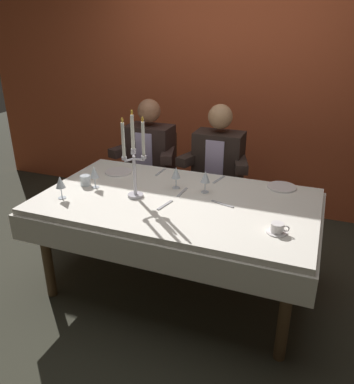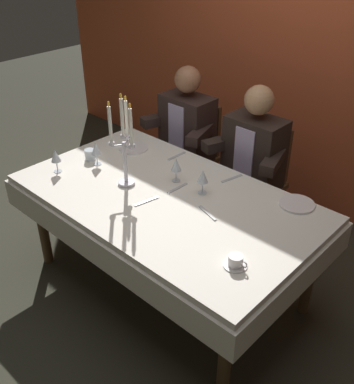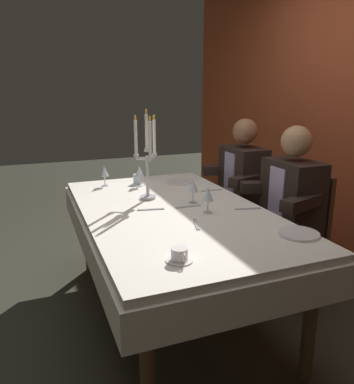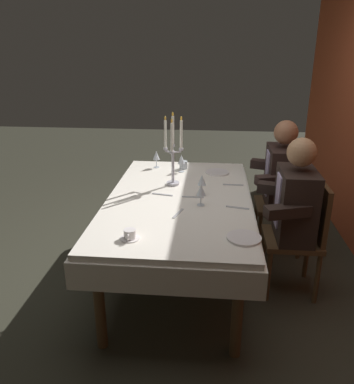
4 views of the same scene
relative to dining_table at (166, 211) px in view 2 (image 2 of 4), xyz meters
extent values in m
plane|color=#323125|center=(0.00, 0.00, -0.62)|extent=(12.00, 12.00, 0.00)
cube|color=#C24F2C|center=(0.00, 1.66, 0.73)|extent=(6.00, 0.12, 2.70)
cube|color=white|center=(0.00, 0.00, 0.10)|extent=(1.90, 1.10, 0.04)
cube|color=white|center=(0.00, 0.00, -0.01)|extent=(1.94, 1.14, 0.18)
cylinder|color=brown|center=(-0.83, -0.43, -0.27)|extent=(0.07, 0.07, 0.70)
cylinder|color=brown|center=(0.83, -0.43, -0.27)|extent=(0.07, 0.07, 0.70)
cylinder|color=brown|center=(-0.83, 0.43, -0.27)|extent=(0.07, 0.07, 0.70)
cylinder|color=brown|center=(0.83, 0.43, -0.27)|extent=(0.07, 0.07, 0.70)
cylinder|color=silver|center=(-0.28, -0.08, 0.13)|extent=(0.11, 0.11, 0.02)
cylinder|color=silver|center=(-0.28, -0.08, 0.28)|extent=(0.02, 0.02, 0.28)
cylinder|color=silver|center=(-0.28, -0.08, 0.46)|extent=(0.04, 0.04, 0.02)
cylinder|color=white|center=(-0.28, -0.08, 0.58)|extent=(0.02, 0.02, 0.23)
ellipsoid|color=yellow|center=(-0.28, -0.08, 0.71)|extent=(0.02, 0.02, 0.03)
cylinder|color=silver|center=(-0.24, -0.08, 0.40)|extent=(0.08, 0.01, 0.01)
cylinder|color=silver|center=(-0.21, -0.08, 0.42)|extent=(0.04, 0.04, 0.02)
cylinder|color=white|center=(-0.21, -0.08, 0.54)|extent=(0.02, 0.02, 0.23)
ellipsoid|color=yellow|center=(-0.21, -0.08, 0.67)|extent=(0.02, 0.02, 0.03)
cylinder|color=silver|center=(-0.30, -0.04, 0.40)|extent=(0.05, 0.07, 0.01)
cylinder|color=silver|center=(-0.32, -0.01, 0.42)|extent=(0.04, 0.04, 0.02)
cylinder|color=white|center=(-0.32, -0.01, 0.54)|extent=(0.02, 0.02, 0.23)
ellipsoid|color=yellow|center=(-0.32, -0.01, 0.67)|extent=(0.02, 0.02, 0.03)
cylinder|color=silver|center=(-0.30, -0.11, 0.40)|extent=(0.05, 0.07, 0.01)
cylinder|color=silver|center=(-0.32, -0.14, 0.42)|extent=(0.04, 0.04, 0.02)
cylinder|color=white|center=(-0.32, -0.14, 0.54)|extent=(0.02, 0.02, 0.23)
ellipsoid|color=yellow|center=(-0.32, -0.14, 0.67)|extent=(0.02, 0.02, 0.03)
cylinder|color=white|center=(0.66, 0.46, 0.13)|extent=(0.21, 0.21, 0.01)
cylinder|color=white|center=(-0.63, 0.30, 0.13)|extent=(0.22, 0.22, 0.01)
cylinder|color=silver|center=(-0.07, 0.17, 0.12)|extent=(0.06, 0.06, 0.00)
cylinder|color=silver|center=(-0.07, 0.17, 0.16)|extent=(0.01, 0.01, 0.07)
cone|color=silver|center=(-0.07, 0.17, 0.24)|extent=(0.07, 0.07, 0.08)
cylinder|color=#E0D172|center=(-0.07, 0.17, 0.22)|extent=(0.04, 0.04, 0.03)
cylinder|color=silver|center=(0.15, 0.17, 0.12)|extent=(0.06, 0.06, 0.00)
cylinder|color=silver|center=(0.15, 0.17, 0.16)|extent=(0.01, 0.01, 0.07)
cone|color=silver|center=(0.15, 0.17, 0.24)|extent=(0.07, 0.07, 0.08)
cylinder|color=silver|center=(-0.75, -0.29, 0.12)|extent=(0.06, 0.06, 0.00)
cylinder|color=silver|center=(-0.75, -0.29, 0.16)|extent=(0.01, 0.01, 0.07)
cone|color=silver|center=(-0.75, -0.29, 0.24)|extent=(0.07, 0.07, 0.08)
cylinder|color=maroon|center=(-0.75, -0.29, 0.22)|extent=(0.04, 0.04, 0.03)
cylinder|color=silver|center=(-0.64, -0.04, 0.12)|extent=(0.06, 0.06, 0.00)
cylinder|color=silver|center=(-0.64, -0.04, 0.16)|extent=(0.01, 0.01, 0.07)
cone|color=silver|center=(-0.64, -0.04, 0.24)|extent=(0.07, 0.07, 0.08)
cylinder|color=#E0D172|center=(-0.64, -0.04, 0.22)|extent=(0.04, 0.04, 0.03)
cylinder|color=silver|center=(-0.73, -0.02, 0.16)|extent=(0.08, 0.08, 0.08)
cylinder|color=white|center=(0.72, -0.24, 0.12)|extent=(0.12, 0.12, 0.01)
cylinder|color=white|center=(0.72, -0.24, 0.15)|extent=(0.08, 0.08, 0.05)
torus|color=white|center=(0.77, -0.24, 0.15)|extent=(0.04, 0.01, 0.04)
cube|color=#B7B7BC|center=(0.18, 0.44, 0.12)|extent=(0.06, 0.17, 0.01)
cube|color=#B7B7BC|center=(-0.31, 0.43, 0.12)|extent=(0.02, 0.17, 0.01)
cube|color=#B7B7BC|center=(0.32, 0.02, 0.12)|extent=(0.17, 0.07, 0.01)
cube|color=#B7B7BC|center=(-0.03, -0.14, 0.12)|extent=(0.05, 0.17, 0.01)
cube|color=#B7B7BC|center=(0.00, 0.11, 0.12)|extent=(0.03, 0.17, 0.01)
cylinder|color=brown|center=(-0.79, 0.70, -0.41)|extent=(0.04, 0.04, 0.42)
cylinder|color=brown|center=(-0.43, 0.70, -0.41)|extent=(0.04, 0.04, 0.42)
cylinder|color=brown|center=(-0.79, 1.06, -0.41)|extent=(0.04, 0.04, 0.42)
cylinder|color=brown|center=(-0.43, 1.06, -0.41)|extent=(0.04, 0.04, 0.42)
cube|color=brown|center=(-0.61, 0.88, -0.18)|extent=(0.42, 0.42, 0.04)
cube|color=brown|center=(-0.61, 1.07, 0.06)|extent=(0.38, 0.04, 0.44)
cube|color=#2F211D|center=(-0.61, 0.88, 0.11)|extent=(0.42, 0.26, 0.54)
cube|color=#B6A7D0|center=(-0.61, 0.75, 0.14)|extent=(0.16, 0.01, 0.40)
sphere|color=#9D6546|center=(-0.61, 0.88, 0.51)|extent=(0.21, 0.21, 0.21)
cube|color=#2F211D|center=(-0.83, 0.78, 0.15)|extent=(0.19, 0.34, 0.08)
cube|color=#2F211D|center=(-0.39, 0.78, 0.15)|extent=(0.19, 0.34, 0.08)
cylinder|color=brown|center=(-0.13, 0.70, -0.41)|extent=(0.04, 0.04, 0.42)
cylinder|color=brown|center=(0.23, 0.70, -0.41)|extent=(0.04, 0.04, 0.42)
cylinder|color=brown|center=(-0.13, 1.06, -0.41)|extent=(0.04, 0.04, 0.42)
cylinder|color=brown|center=(0.23, 1.06, -0.41)|extent=(0.04, 0.04, 0.42)
cube|color=brown|center=(0.05, 0.88, -0.18)|extent=(0.42, 0.42, 0.04)
cube|color=brown|center=(0.05, 1.07, 0.06)|extent=(0.38, 0.04, 0.44)
cube|color=black|center=(0.05, 0.88, 0.11)|extent=(0.42, 0.26, 0.54)
cube|color=#BCAAD1|center=(0.05, 0.75, 0.14)|extent=(0.16, 0.01, 0.40)
sphere|color=tan|center=(0.05, 0.88, 0.51)|extent=(0.21, 0.21, 0.21)
cube|color=black|center=(-0.17, 0.78, 0.15)|extent=(0.19, 0.34, 0.08)
cube|color=black|center=(0.27, 0.78, 0.15)|extent=(0.19, 0.34, 0.08)
camera|label=1|loc=(0.89, -2.29, 1.24)|focal=36.31mm
camera|label=2|loc=(1.69, -1.71, 1.63)|focal=42.65mm
camera|label=3|loc=(2.16, -0.81, 0.86)|focal=35.58mm
camera|label=4|loc=(2.81, 0.25, 1.24)|focal=36.49mm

